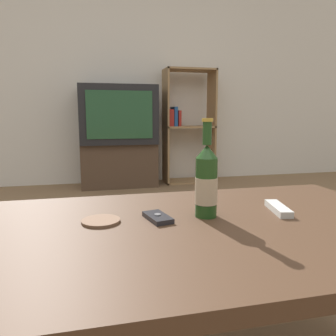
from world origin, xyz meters
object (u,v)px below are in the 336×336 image
(cell_phone, at_px, (158,217))
(bookshelf, at_px, (186,125))
(television, at_px, (118,115))
(beer_bottle, at_px, (206,182))
(remote_control, at_px, (278,208))
(tv_stand, at_px, (119,165))

(cell_phone, bearing_deg, bookshelf, 59.08)
(television, relative_size, beer_bottle, 2.78)
(cell_phone, bearing_deg, remote_control, -13.98)
(beer_bottle, relative_size, remote_control, 1.89)
(television, xyz_separation_m, beer_bottle, (0.04, -2.69, -0.19))
(beer_bottle, xyz_separation_m, remote_control, (0.24, -0.01, -0.10))
(tv_stand, xyz_separation_m, bookshelf, (0.78, 0.05, 0.42))
(tv_stand, bearing_deg, bookshelf, 3.48)
(television, xyz_separation_m, remote_control, (0.28, -2.70, -0.29))
(tv_stand, distance_m, beer_bottle, 2.72)
(remote_control, bearing_deg, beer_bottle, -169.64)
(television, distance_m, beer_bottle, 2.70)
(remote_control, bearing_deg, television, 107.72)
(bookshelf, xyz_separation_m, remote_control, (-0.50, -2.75, -0.17))
(tv_stand, bearing_deg, television, -90.00)
(tv_stand, height_order, remote_control, remote_control)
(television, relative_size, cell_phone, 6.85)
(cell_phone, relative_size, remote_control, 0.77)
(remote_control, bearing_deg, tv_stand, 107.71)
(television, distance_m, bookshelf, 0.79)
(tv_stand, relative_size, remote_control, 5.31)
(bookshelf, relative_size, beer_bottle, 4.44)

